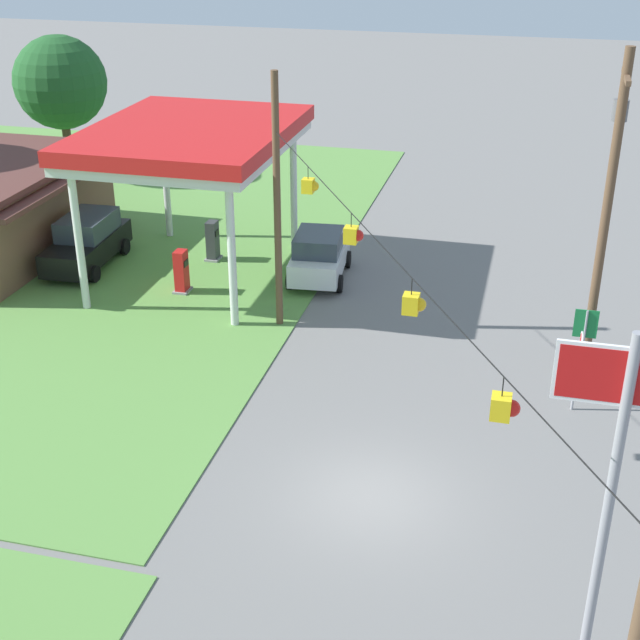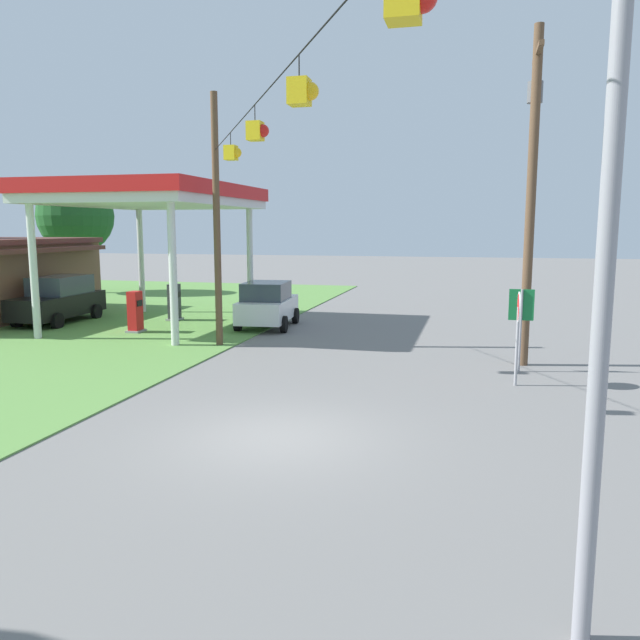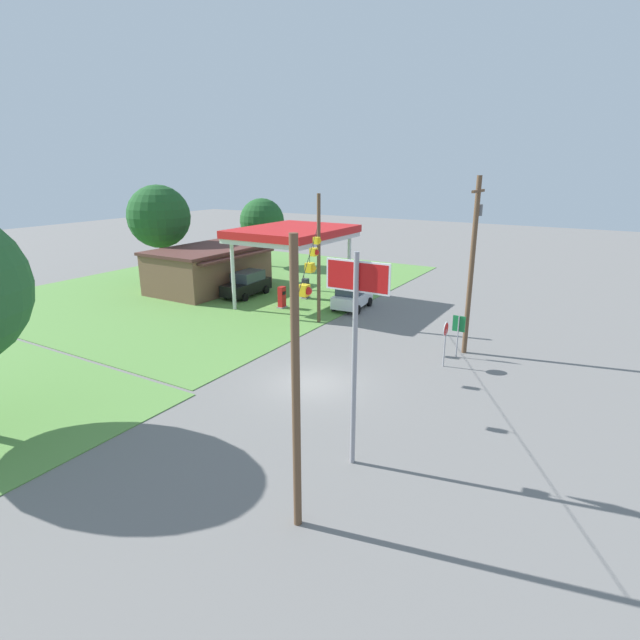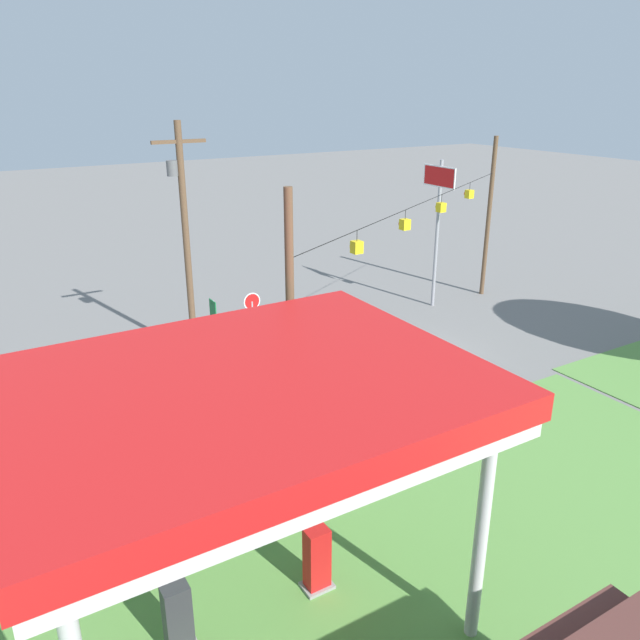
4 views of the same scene
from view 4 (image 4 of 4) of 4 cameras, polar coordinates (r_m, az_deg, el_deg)
name	(u,v)px [view 4 (image 4 of 4)]	position (r m, az deg, el deg)	size (l,w,h in m)	color
ground_plane	(416,356)	(27.62, 8.76, -3.32)	(160.00, 160.00, 0.00)	slate
gas_station_canopy	(242,402)	(12.16, -7.11, -7.42)	(9.07, 7.04, 5.91)	silver
fuel_pump_near	(317,561)	(15.42, -0.28, -21.18)	(0.71, 0.56, 1.66)	gray
fuel_pump_far	(178,621)	(14.49, -12.86, -25.22)	(0.71, 0.56, 1.66)	gray
car_at_pumps_front	(148,485)	(18.01, -15.47, -14.33)	(4.16, 2.40, 1.93)	white
stop_sign_roadside	(252,307)	(28.01, -6.22, 1.15)	(0.80, 0.08, 2.50)	#99999E
stop_sign_overhead	(438,205)	(32.81, 10.75, 10.33)	(0.22, 2.30, 7.67)	gray
route_sign	(214,315)	(27.57, -9.70, 0.42)	(0.10, 0.70, 2.40)	gray
utility_pole_main	(185,231)	(26.38, -12.28, 7.94)	(2.20, 0.44, 9.86)	brown
signal_span_gantry	(422,251)	(26.09, 9.30, 6.24)	(17.98, 10.24, 8.67)	brown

